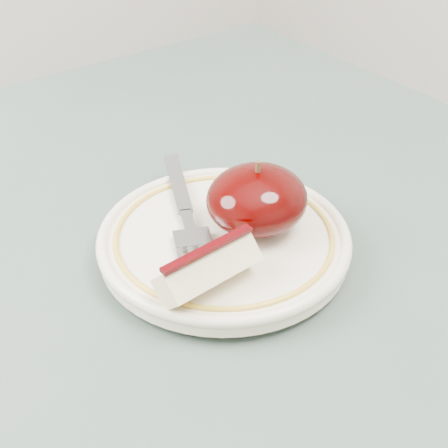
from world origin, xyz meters
TOP-DOWN VIEW (x-y plane):
  - table at (0.00, 0.00)m, footprint 0.90×0.90m
  - plate at (0.09, 0.04)m, footprint 0.19×0.19m
  - apple_half at (0.12, 0.04)m, footprint 0.08×0.07m
  - apple_wedge at (0.05, 0.00)m, footprint 0.07×0.04m
  - fork at (0.08, 0.08)m, footprint 0.09×0.16m

SIDE VIEW (x-z plane):
  - table at x=0.00m, z-range 0.29..1.04m
  - plate at x=0.09m, z-range 0.75..0.77m
  - fork at x=0.08m, z-range 0.77..0.77m
  - apple_wedge at x=0.05m, z-range 0.77..0.80m
  - apple_half at x=0.12m, z-range 0.76..0.82m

